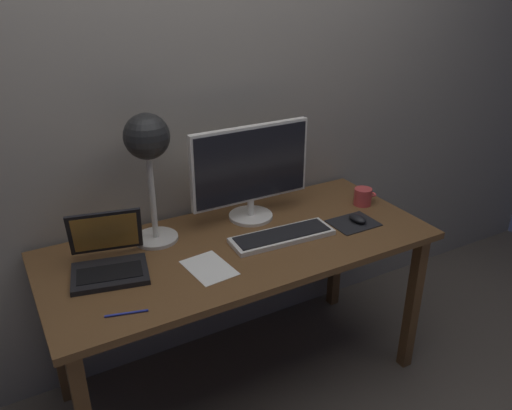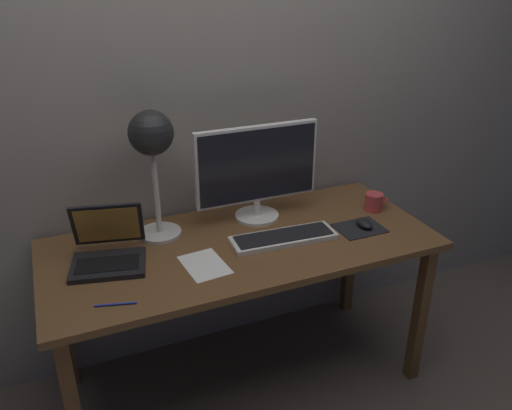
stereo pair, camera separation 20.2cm
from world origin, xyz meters
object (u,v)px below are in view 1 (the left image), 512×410
Objects in this scene: mouse at (358,218)px; pen at (127,313)px; monitor at (251,169)px; keyboard_main at (282,236)px; coffee_mug at (363,197)px; desk_lamp at (148,147)px; laptop at (108,254)px.

mouse reaches higher than pen.
monitor is at bearing 31.29° from pen.
keyboard_main is 0.74m from pen.
coffee_mug is at bearing 43.61° from mouse.
keyboard_main is 0.84× the size of desk_lamp.
coffee_mug is (0.14, 0.14, 0.02)m from mouse.
monitor is at bearing -1.46° from desk_lamp.
pen is (-0.25, -0.43, -0.40)m from desk_lamp.
monitor is 0.52m from mouse.
monitor reaches higher than mouse.
keyboard_main is 3.79× the size of coffee_mug.
desk_lamp is at bearing 171.46° from coffee_mug.
coffee_mug is (0.53, -0.13, -0.19)m from monitor.
laptop is 2.76× the size of coffee_mug.
mouse is at bearing 7.98° from pen.
monitor is 1.71× the size of laptop.
laptop is 2.32× the size of pen.
coffee_mug is (1.20, -0.03, -0.02)m from laptop.
monitor is 5.79× the size of mouse.
monitor is 1.24× the size of keyboard_main.
monitor is 4.70× the size of coffee_mug.
keyboard_main is at bearing -85.19° from monitor.
laptop reaches higher than mouse.
keyboard_main is 0.70m from laptop.
pen is at bearing -148.71° from monitor.
desk_lamp is at bearing 27.73° from laptop.
mouse is at bearing -136.39° from coffee_mug.
keyboard_main is 4.66× the size of mouse.
keyboard_main reaches higher than pen.
monitor reaches higher than coffee_mug.
pen is (-0.71, -0.19, -0.01)m from keyboard_main.
laptop is at bearing 178.68° from coffee_mug.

